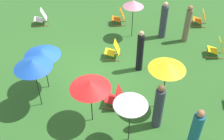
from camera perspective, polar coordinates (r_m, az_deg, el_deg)
ground_plane at (r=11.00m, az=-6.26°, el=-2.14°), size 40.00×40.00×0.00m
deckchair_0 at (r=9.73m, az=0.78°, el=-5.72°), size 0.64×0.85×0.83m
deckchair_2 at (r=14.87m, az=17.68°, el=10.04°), size 0.67×0.86×0.83m
deckchair_3 at (r=14.70m, az=-14.28°, el=10.36°), size 0.55×0.81×0.83m
deckchair_4 at (r=11.87m, az=0.30°, el=4.01°), size 0.60×0.83×0.83m
deckchair_7 at (r=14.30m, az=1.49°, el=10.77°), size 0.51×0.78×0.83m
deckchair_8 at (r=12.82m, az=20.66°, el=4.18°), size 0.60×0.83×0.83m
umbrella_0 at (r=8.41m, az=-4.50°, el=-3.00°), size 1.29×1.29×1.75m
umbrella_1 at (r=7.76m, az=3.87°, el=-6.40°), size 1.00×1.00×1.87m
umbrella_2 at (r=9.94m, az=-14.13°, el=3.52°), size 1.28×1.28×1.75m
umbrella_3 at (r=9.13m, az=-15.96°, el=1.19°), size 1.23×1.23×1.99m
umbrella_4 at (r=12.68m, az=4.40°, el=13.42°), size 0.94×0.94×1.85m
umbrella_5 at (r=8.94m, az=11.29°, el=0.93°), size 1.21×1.21×1.95m
person_0 at (r=10.99m, az=5.76°, el=3.73°), size 0.28×0.28×1.82m
person_1 at (r=13.13m, az=15.18°, el=9.00°), size 0.33×0.33×1.80m
person_2 at (r=8.37m, az=16.53°, el=-12.56°), size 0.42×0.42×1.90m
person_3 at (r=13.21m, az=10.51°, el=9.85°), size 0.44×0.44×1.80m
person_4 at (r=8.91m, az=9.52°, el=-7.53°), size 0.44×0.44×1.77m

